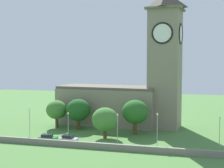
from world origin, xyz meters
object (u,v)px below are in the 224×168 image
at_px(tree_riverside_east, 78,110).
at_px(tree_churchyard, 57,110).
at_px(streetlamp_east_end, 220,128).
at_px(tree_by_tower, 135,112).
at_px(streetlamp_central, 117,123).
at_px(tree_riverside_west, 105,119).
at_px(church, 130,88).
at_px(streetlamp_west_mid, 68,122).
at_px(car_silver, 69,139).
at_px(streetlamp_west_end, 30,118).
at_px(car_green, 48,138).
at_px(streetlamp_east_mid, 157,125).

height_order(tree_riverside_east, tree_churchyard, tree_riverside_east).
relative_size(streetlamp_east_end, tree_churchyard, 0.95).
bearing_deg(tree_by_tower, streetlamp_east_end, -27.34).
bearing_deg(streetlamp_central, tree_riverside_west, 137.17).
relative_size(streetlamp_central, tree_riverside_west, 0.90).
height_order(church, tree_by_tower, church).
xyz_separation_m(tree_churchyard, tree_by_tower, (22.52, -2.80, 0.77)).
distance_m(streetlamp_west_mid, tree_riverside_west, 8.72).
relative_size(church, car_silver, 8.81).
relative_size(streetlamp_west_end, tree_riverside_west, 0.97).
xyz_separation_m(streetlamp_west_mid, tree_riverside_east, (-2.04, 11.96, 0.83)).
bearing_deg(tree_riverside_east, tree_riverside_west, -38.79).
bearing_deg(church, car_green, -121.25).
height_order(streetlamp_central, tree_churchyard, tree_churchyard).
bearing_deg(streetlamp_east_mid, streetlamp_east_end, 1.01).
relative_size(car_green, streetlamp_east_end, 0.61).
height_order(car_silver, tree_churchyard, tree_churchyard).
distance_m(streetlamp_central, streetlamp_east_end, 21.65).
height_order(car_silver, streetlamp_west_end, streetlamp_west_end).
xyz_separation_m(streetlamp_central, tree_by_tower, (2.24, 9.30, 1.25)).
xyz_separation_m(car_silver, streetlamp_east_end, (32.17, 2.23, 3.82)).
bearing_deg(car_green, streetlamp_west_end, 156.39).
relative_size(streetlamp_east_mid, tree_churchyard, 0.96).
distance_m(streetlamp_west_end, tree_riverside_east, 14.27).
bearing_deg(streetlamp_central, streetlamp_east_end, -1.94).
distance_m(car_green, streetlamp_west_end, 7.58).
bearing_deg(streetlamp_west_end, tree_riverside_east, 56.39).
relative_size(streetlamp_east_end, tree_riverside_west, 0.97).
relative_size(church, tree_riverside_west, 5.02).
bearing_deg(tree_riverside_west, church, 81.21).
relative_size(streetlamp_east_end, tree_riverside_east, 0.87).
bearing_deg(streetlamp_west_mid, tree_churchyard, 124.51).
bearing_deg(car_green, streetlamp_central, 10.90).
relative_size(church, car_green, 8.42).
bearing_deg(tree_churchyard, tree_by_tower, -7.09).
xyz_separation_m(tree_riverside_east, tree_riverside_west, (9.70, -7.80, -0.69)).
bearing_deg(church, tree_by_tower, -71.99).
height_order(car_silver, streetlamp_central, streetlamp_central).
bearing_deg(church, streetlamp_east_mid, -64.16).
bearing_deg(streetlamp_east_end, church, 137.41).
distance_m(streetlamp_central, tree_by_tower, 9.64).
bearing_deg(streetlamp_west_end, tree_riverside_west, 13.05).
xyz_separation_m(streetlamp_east_mid, tree_by_tower, (-6.74, 10.25, 0.87)).
height_order(church, streetlamp_west_mid, church).
height_order(streetlamp_west_end, tree_riverside_east, tree_riverside_east).
xyz_separation_m(streetlamp_west_end, streetlamp_east_end, (43.21, -0.34, -0.00)).
xyz_separation_m(tree_riverside_west, tree_churchyard, (-16.31, 8.42, 0.40)).
bearing_deg(car_green, streetlamp_east_end, 3.49).
relative_size(streetlamp_west_end, streetlamp_east_end, 1.00).
xyz_separation_m(tree_riverside_west, tree_by_tower, (6.21, 5.61, 1.17)).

